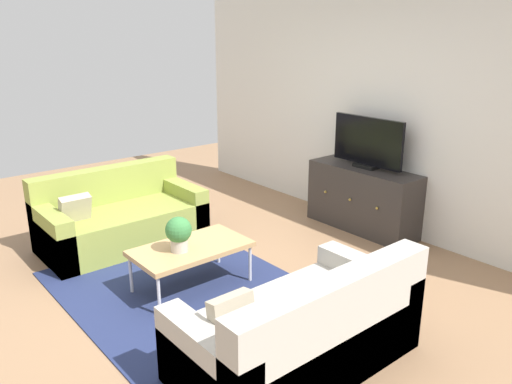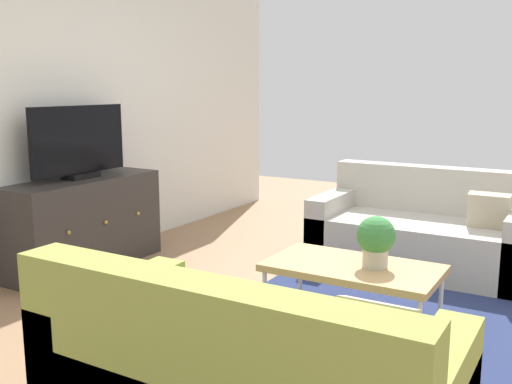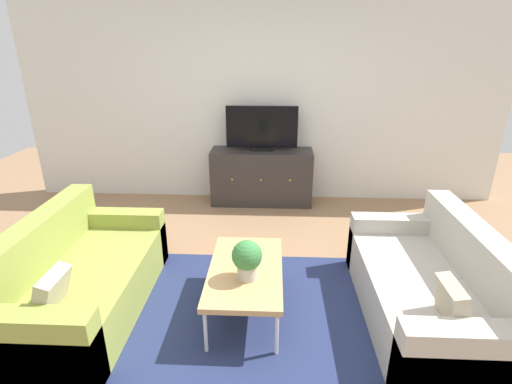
% 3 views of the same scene
% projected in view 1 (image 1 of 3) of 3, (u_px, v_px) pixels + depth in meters
% --- Properties ---
extents(ground_plane, '(10.00, 10.00, 0.00)m').
position_uv_depth(ground_plane, '(201.00, 287.00, 4.63)').
color(ground_plane, '#997251').
extents(wall_back, '(6.40, 0.12, 2.70)m').
position_uv_depth(wall_back, '(384.00, 112.00, 5.77)').
color(wall_back, silver).
rests_on(wall_back, ground_plane).
extents(area_rug, '(2.50, 1.90, 0.01)m').
position_uv_depth(area_rug, '(187.00, 292.00, 4.54)').
color(area_rug, navy).
rests_on(area_rug, ground_plane).
extents(couch_left_side, '(0.88, 1.68, 0.80)m').
position_uv_depth(couch_left_side, '(119.00, 219.00, 5.54)').
color(couch_left_side, olive).
rests_on(couch_left_side, ground_plane).
extents(couch_right_side, '(0.88, 1.68, 0.80)m').
position_uv_depth(couch_right_side, '(304.00, 335.00, 3.44)').
color(couch_right_side, '#B2ADA3').
rests_on(couch_right_side, ground_plane).
extents(coffee_table, '(0.58, 1.03, 0.41)m').
position_uv_depth(coffee_table, '(191.00, 249.00, 4.52)').
color(coffee_table, tan).
rests_on(coffee_table, ground_plane).
extents(potted_plant, '(0.23, 0.23, 0.31)m').
position_uv_depth(potted_plant, '(179.00, 232.00, 4.37)').
color(potted_plant, '#B7B2A8').
rests_on(potted_plant, coffee_table).
extents(tv_console, '(1.35, 0.47, 0.74)m').
position_uv_depth(tv_console, '(363.00, 199.00, 5.90)').
color(tv_console, '#332D2B').
rests_on(tv_console, ground_plane).
extents(flat_screen_tv, '(0.93, 0.16, 0.58)m').
position_uv_depth(flat_screen_tv, '(368.00, 143.00, 5.71)').
color(flat_screen_tv, black).
rests_on(flat_screen_tv, tv_console).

